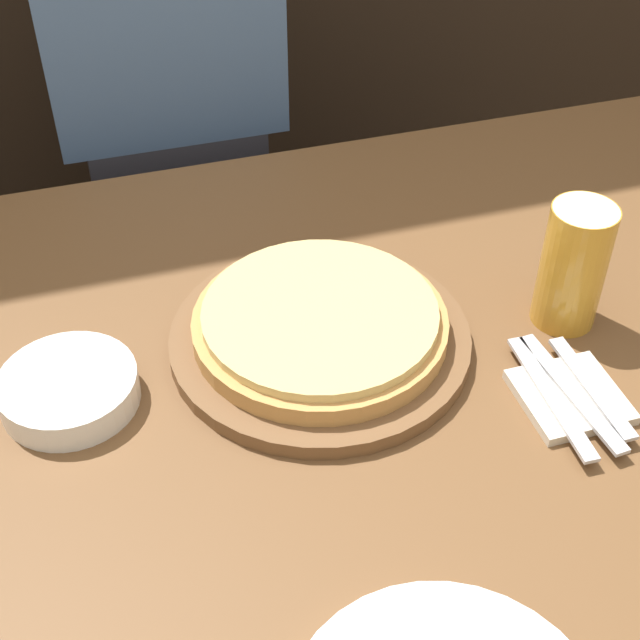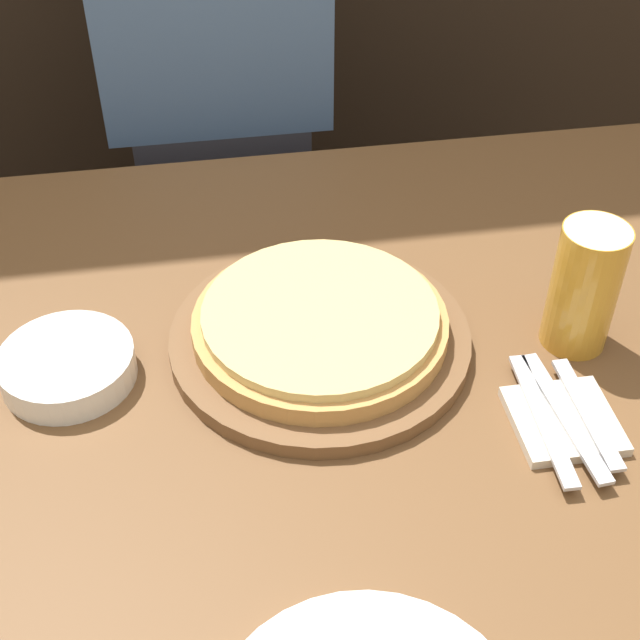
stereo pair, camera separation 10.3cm
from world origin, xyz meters
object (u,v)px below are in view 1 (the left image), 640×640
object	(u,v)px
fork	(551,396)
diner_person	(174,157)
pizza_on_board	(320,330)
beer_glass	(574,261)
side_bowl	(69,389)
spoon	(591,387)
dinner_knife	(571,391)

from	to	relation	value
fork	diner_person	bearing A→B (deg)	109.47
pizza_on_board	diner_person	world-z (taller)	diner_person
beer_glass	diner_person	world-z (taller)	diner_person
side_bowl	spoon	size ratio (longest dim) A/B	0.94
fork	dinner_knife	xyz separation A→B (m)	(0.02, 0.00, 0.00)
side_bowl	spoon	xyz separation A→B (m)	(0.55, -0.16, -0.00)
beer_glass	side_bowl	bearing A→B (deg)	176.86
pizza_on_board	diner_person	xyz separation A→B (m)	(-0.07, 0.64, -0.12)
fork	spoon	size ratio (longest dim) A/B	1.18
dinner_knife	diner_person	distance (m)	0.87
fork	diner_person	distance (m)	0.87
spoon	dinner_knife	bearing A→B (deg)	180.00
pizza_on_board	diner_person	size ratio (longest dim) A/B	0.27
beer_glass	dinner_knife	distance (m)	0.16
diner_person	spoon	bearing A→B (deg)	-67.45
pizza_on_board	dinner_knife	xyz separation A→B (m)	(0.24, -0.17, -0.01)
diner_person	side_bowl	bearing A→B (deg)	-108.60
diner_person	pizza_on_board	bearing A→B (deg)	-83.54
side_bowl	diner_person	size ratio (longest dim) A/B	0.12
pizza_on_board	beer_glass	world-z (taller)	beer_glass
fork	dinner_knife	bearing A→B (deg)	0.00
spoon	side_bowl	bearing A→B (deg)	163.75
side_bowl	fork	size ratio (longest dim) A/B	0.80
dinner_knife	spoon	bearing A→B (deg)	0.00
diner_person	dinner_knife	bearing A→B (deg)	-68.98
dinner_knife	diner_person	xyz separation A→B (m)	(-0.31, 0.81, -0.11)
pizza_on_board	beer_glass	size ratio (longest dim) A/B	2.23
spoon	diner_person	xyz separation A→B (m)	(-0.34, 0.81, -0.11)
side_bowl	dinner_knife	xyz separation A→B (m)	(0.53, -0.16, -0.00)
beer_glass	diner_person	xyz separation A→B (m)	(-0.37, 0.68, -0.18)
pizza_on_board	fork	distance (m)	0.27
side_bowl	diner_person	bearing A→B (deg)	71.40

